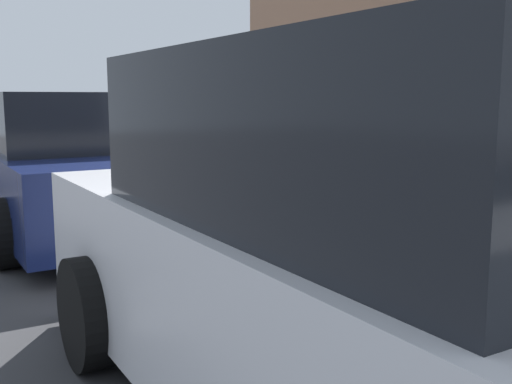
{
  "coord_description": "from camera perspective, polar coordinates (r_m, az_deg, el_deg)",
  "views": [
    {
      "loc": [
        -6.1,
        3.59,
        1.52
      ],
      "look_at": [
        -0.3,
        0.01,
        0.45
      ],
      "focal_mm": 42.61,
      "sensor_mm": 36.0,
      "label": 1
    }
  ],
  "objects": [
    {
      "name": "suitcase_navy_9",
      "position": [
        9.12,
        -5.61,
        2.57
      ],
      "size": [
        0.49,
        0.22,
        0.82
      ],
      "color": "navy",
      "rests_on": "sidewalk_curb"
    },
    {
      "name": "suitcase_silver_6",
      "position": [
        7.64,
        0.06,
        1.12
      ],
      "size": [
        0.49,
        0.2,
        0.92
      ],
      "color": "#9EA0A8",
      "rests_on": "sidewalk_curb"
    },
    {
      "name": "suitcase_black_1",
      "position": [
        5.52,
        16.28,
        -1.81
      ],
      "size": [
        0.49,
        0.27,
        0.83
      ],
      "color": "black",
      "rests_on": "sidewalk_curb"
    },
    {
      "name": "ground_plane",
      "position": [
        7.24,
        -1.15,
        -3.21
      ],
      "size": [
        40.0,
        40.0,
        0.0
      ],
      "primitive_type": "plane",
      "color": "#333335"
    },
    {
      "name": "suitcase_olive_4",
      "position": [
        6.74,
        5.58,
        -0.21
      ],
      "size": [
        0.48,
        0.24,
        0.86
      ],
      "color": "#59601E",
      "rests_on": "sidewalk_curb"
    },
    {
      "name": "parked_car_navy_1",
      "position": [
        7.38,
        -17.34,
        2.41
      ],
      "size": [
        4.73,
        2.08,
        1.57
      ],
      "color": "#141E4C",
      "rests_on": "ground_plane"
    },
    {
      "name": "bollard_post",
      "position": [
        11.47,
        -11.71,
        4.17
      ],
      "size": [
        0.13,
        0.13,
        0.95
      ],
      "primitive_type": "cylinder",
      "color": "brown",
      "rests_on": "sidewalk_curb"
    },
    {
      "name": "sidewalk_curb",
      "position": [
        8.75,
        13.11,
        -0.88
      ],
      "size": [
        18.0,
        5.0,
        0.14
      ],
      "primitive_type": "cube",
      "color": "gray",
      "rests_on": "ground_plane"
    },
    {
      "name": "suitcase_black_8",
      "position": [
        8.63,
        -3.99,
        1.79
      ],
      "size": [
        0.4,
        0.24,
        0.94
      ],
      "color": "black",
      "rests_on": "sidewalk_curb"
    },
    {
      "name": "suitcase_red_3",
      "position": [
        6.29,
        8.2,
        -1.12
      ],
      "size": [
        0.36,
        0.19,
        0.82
      ],
      "color": "red",
      "rests_on": "sidewalk_curb"
    },
    {
      "name": "parked_car_white_0",
      "position": [
        2.69,
        12.07,
        -6.84
      ],
      "size": [
        4.53,
        2.11,
        1.71
      ],
      "color": "silver",
      "rests_on": "ground_plane"
    },
    {
      "name": "fire_hydrant",
      "position": [
        10.86,
        -9.64,
        3.76
      ],
      "size": [
        0.39,
        0.21,
        0.83
      ],
      "color": "#D89E0C",
      "rests_on": "sidewalk_curb"
    },
    {
      "name": "suitcase_teal_5",
      "position": [
        7.2,
        2.95,
        0.67
      ],
      "size": [
        0.43,
        0.27,
        0.76
      ],
      "color": "#0F606B",
      "rests_on": "sidewalk_curb"
    },
    {
      "name": "suitcase_red_10",
      "position": [
        9.68,
        -6.72,
        2.92
      ],
      "size": [
        0.44,
        0.22,
        1.03
      ],
      "color": "red",
      "rests_on": "sidewalk_curb"
    },
    {
      "name": "suitcase_maroon_7",
      "position": [
        8.19,
        -1.81,
        1.06
      ],
      "size": [
        0.48,
        0.3,
        0.58
      ],
      "color": "maroon",
      "rests_on": "sidewalk_curb"
    },
    {
      "name": "suitcase_navy_2",
      "position": [
        5.9,
        11.54,
        -1.39
      ],
      "size": [
        0.47,
        0.23,
        0.92
      ],
      "color": "navy",
      "rests_on": "sidewalk_curb"
    },
    {
      "name": "suitcase_maroon_0",
      "position": [
        5.21,
        21.71,
        -3.16
      ],
      "size": [
        0.5,
        0.29,
        0.95
      ],
      "color": "maroon",
      "rests_on": "sidewalk_curb"
    },
    {
      "name": "suitcase_olive_11",
      "position": [
        10.13,
        -8.26,
        3.17
      ],
      "size": [
        0.37,
        0.25,
        0.83
      ],
      "color": "#59601E",
      "rests_on": "sidewalk_curb"
    }
  ]
}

